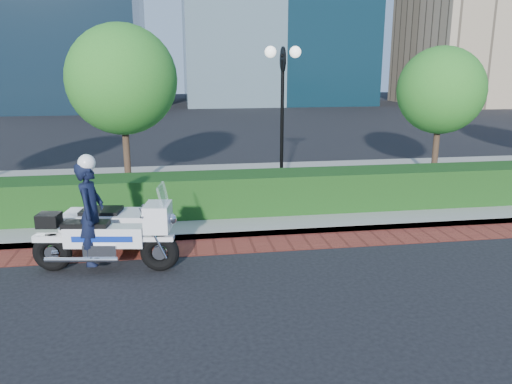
{
  "coord_description": "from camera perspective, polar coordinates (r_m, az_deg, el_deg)",
  "views": [
    {
      "loc": [
        -1.94,
        -8.78,
        3.87
      ],
      "look_at": [
        -0.21,
        2.28,
        1.0
      ],
      "focal_mm": 35.0,
      "sensor_mm": 36.0,
      "label": 1
    }
  ],
  "objects": [
    {
      "name": "hedge_main",
      "position": [
        12.93,
        0.01,
        -0.02
      ],
      "size": [
        18.0,
        1.2,
        1.0
      ],
      "primitive_type": "cube",
      "color": "#143311",
      "rests_on": "sidewalk"
    },
    {
      "name": "sidewalk",
      "position": [
        15.38,
        -1.37,
        0.1
      ],
      "size": [
        60.0,
        8.0,
        0.15
      ],
      "primitive_type": "cube",
      "color": "gray",
      "rests_on": "ground"
    },
    {
      "name": "lamppost",
      "position": [
        14.31,
        3.03,
        10.72
      ],
      "size": [
        1.02,
        0.7,
        4.21
      ],
      "color": "black",
      "rests_on": "sidewalk"
    },
    {
      "name": "ground",
      "position": [
        9.79,
        3.32,
        -8.94
      ],
      "size": [
        120.0,
        120.0,
        0.0
      ],
      "primitive_type": "plane",
      "color": "black",
      "rests_on": "ground"
    },
    {
      "name": "brick_strip",
      "position": [
        11.15,
        1.69,
        -5.9
      ],
      "size": [
        60.0,
        1.0,
        0.01
      ],
      "primitive_type": "cube",
      "color": "maroon",
      "rests_on": "ground"
    },
    {
      "name": "tree_c",
      "position": [
        17.47,
        20.38,
        10.82
      ],
      "size": [
        2.8,
        2.8,
        4.3
      ],
      "color": "#332319",
      "rests_on": "sidewalk"
    },
    {
      "name": "police_motorcycle",
      "position": [
        10.3,
        -16.91,
        -3.71
      ],
      "size": [
        2.81,
        2.19,
        2.28
      ],
      "rotation": [
        0.0,
        0.0,
        -0.15
      ],
      "color": "black",
      "rests_on": "ground"
    },
    {
      "name": "tree_b",
      "position": [
        15.36,
        -15.08,
        12.29
      ],
      "size": [
        3.2,
        3.2,
        4.89
      ],
      "color": "#332319",
      "rests_on": "sidewalk"
    }
  ]
}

